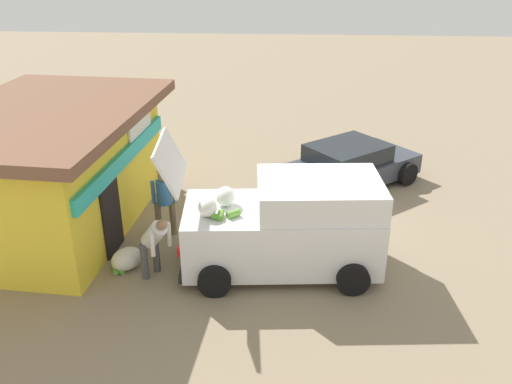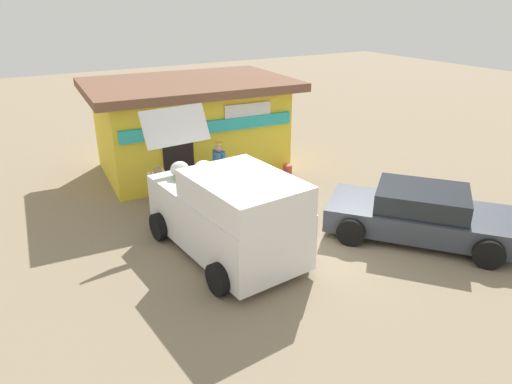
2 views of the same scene
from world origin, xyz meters
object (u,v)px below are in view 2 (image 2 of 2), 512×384
(storefront_bar, at_px, (191,125))
(delivery_van, at_px, (228,213))
(vendor_standing, at_px, (219,167))
(paint_bucket, at_px, (287,171))
(parked_sedan, at_px, (420,214))
(customer_bending, at_px, (161,184))
(unloaded_banana_pile, at_px, (164,195))

(storefront_bar, xyz_separation_m, delivery_van, (-1.54, -5.60, -0.51))
(vendor_standing, xyz_separation_m, paint_bucket, (2.61, 0.40, -0.74))
(parked_sedan, bearing_deg, storefront_bar, 111.07)
(delivery_van, distance_m, customer_bending, 2.77)
(customer_bending, distance_m, paint_bucket, 4.49)
(storefront_bar, height_order, paint_bucket, storefront_bar)
(delivery_van, bearing_deg, customer_bending, 101.90)
(storefront_bar, distance_m, customer_bending, 3.64)
(paint_bucket, bearing_deg, storefront_bar, 134.96)
(storefront_bar, relative_size, vendor_standing, 4.02)
(unloaded_banana_pile, bearing_deg, paint_bucket, -1.81)
(parked_sedan, height_order, customer_bending, customer_bending)
(delivery_van, distance_m, parked_sedan, 4.64)
(storefront_bar, height_order, unloaded_banana_pile, storefront_bar)
(vendor_standing, height_order, unloaded_banana_pile, vendor_standing)
(parked_sedan, xyz_separation_m, customer_bending, (-4.89, 4.34, 0.27))
(storefront_bar, bearing_deg, delivery_van, -105.35)
(customer_bending, relative_size, unloaded_banana_pile, 1.61)
(parked_sedan, height_order, paint_bucket, parked_sedan)
(storefront_bar, xyz_separation_m, vendor_standing, (-0.31, -2.71, -0.57))
(parked_sedan, relative_size, vendor_standing, 2.70)
(parked_sedan, distance_m, unloaded_banana_pile, 6.86)
(delivery_van, xyz_separation_m, customer_bending, (-0.57, 2.71, -0.15))
(parked_sedan, bearing_deg, vendor_standing, 124.42)
(storefront_bar, xyz_separation_m, parked_sedan, (2.79, -7.23, -0.93))
(storefront_bar, bearing_deg, parked_sedan, -68.93)
(delivery_van, relative_size, parked_sedan, 1.02)
(storefront_bar, xyz_separation_m, unloaded_banana_pile, (-1.83, -2.17, -1.30))
(customer_bending, bearing_deg, unloaded_banana_pile, 68.74)
(delivery_van, height_order, vendor_standing, delivery_van)
(delivery_van, relative_size, unloaded_banana_pile, 5.15)
(customer_bending, height_order, paint_bucket, customer_bending)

